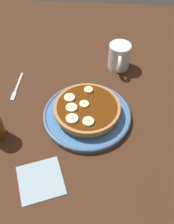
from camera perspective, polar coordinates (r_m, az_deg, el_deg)
ground_plane at (r=82.23cm, az=0.00°, el=-1.81°), size 140.00×140.00×3.00cm
plate at (r=80.27cm, az=0.00°, el=-0.68°), size 26.33×26.33×1.90cm
pancake_stack at (r=78.75cm, az=0.15°, el=0.64°), size 19.85×19.63×3.55cm
banana_slice_0 at (r=77.41cm, az=-0.62°, el=1.68°), size 2.75×2.75×0.75cm
banana_slice_1 at (r=76.64cm, az=-3.31°, el=0.92°), size 3.31×3.31×0.73cm
banana_slice_2 at (r=79.24cm, az=-3.75°, el=3.02°), size 3.24×3.24×0.82cm
banana_slice_3 at (r=81.29cm, az=0.49°, el=4.68°), size 2.64×2.64×0.88cm
banana_slice_4 at (r=73.23cm, az=0.26°, el=-2.04°), size 3.21×3.21×0.80cm
banana_slice_5 at (r=73.95cm, az=-3.19°, el=-1.44°), size 3.49×3.49×0.82cm
coffee_mug at (r=95.37cm, az=6.86°, el=11.61°), size 10.86×7.48×9.00cm
napkin at (r=70.70cm, az=-9.82°, el=-14.02°), size 14.25×14.25×0.30cm
fork at (r=92.46cm, az=-14.70°, el=5.07°), size 13.03×1.41×0.50cm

